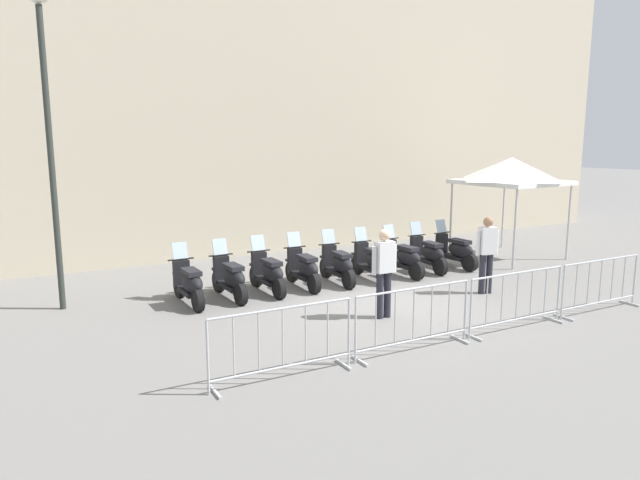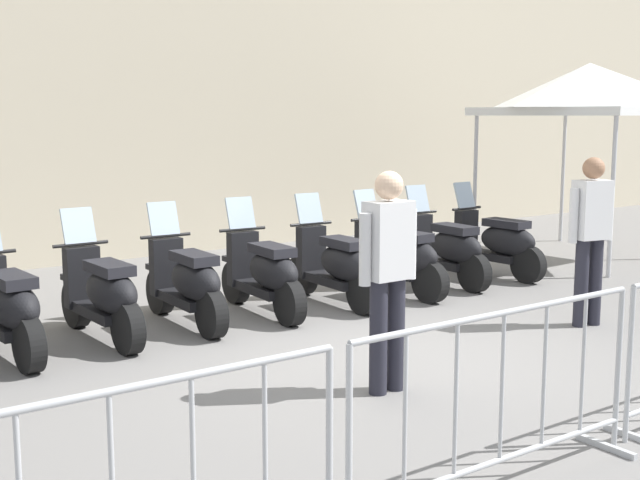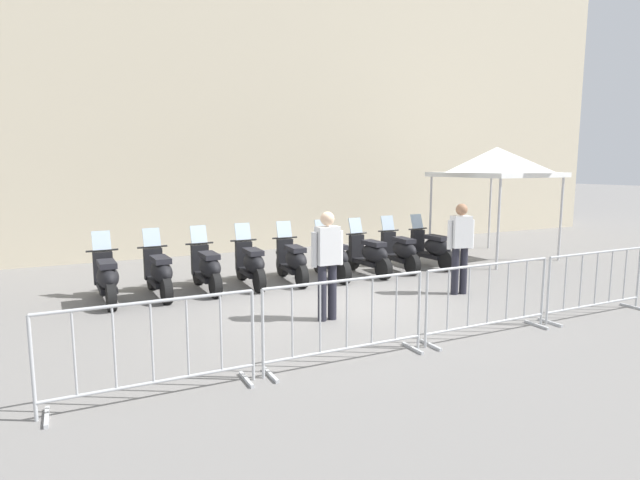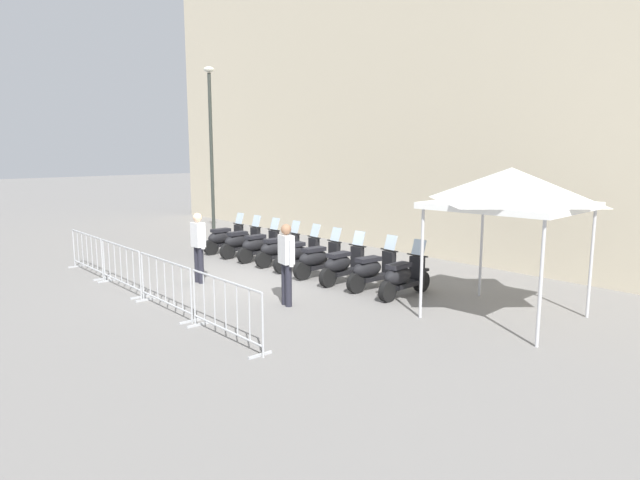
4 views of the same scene
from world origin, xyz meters
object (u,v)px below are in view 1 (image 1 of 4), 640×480
(motorcycle_7, at_px, (428,254))
(barrier_segment_0, at_px, (283,344))
(motorcycle_0, at_px, (189,284))
(motorcycle_8, at_px, (455,251))
(barrier_segment_3, at_px, (600,286))
(canopy_tent, at_px, (511,171))
(officer_mid_plaza, at_px, (487,250))
(motorcycle_5, at_px, (372,262))
(motorcycle_1, at_px, (230,278))
(motorcycle_3, at_px, (304,269))
(motorcycle_4, at_px, (338,265))
(officer_near_row_end, at_px, (384,268))
(barrier_segment_1, at_px, (413,320))
(street_lamp, at_px, (48,126))
(motorcycle_2, at_px, (268,273))
(motorcycle_6, at_px, (402,258))

(motorcycle_7, height_order, barrier_segment_0, motorcycle_7)
(motorcycle_0, relative_size, motorcycle_8, 1.00)
(barrier_segment_3, relative_size, canopy_tent, 0.76)
(barrier_segment_3, bearing_deg, officer_mid_plaza, 111.61)
(motorcycle_5, relative_size, barrier_segment_3, 0.78)
(motorcycle_7, bearing_deg, motorcycle_1, 176.68)
(motorcycle_3, xyz_separation_m, motorcycle_7, (3.62, -0.25, 0.00))
(motorcycle_1, xyz_separation_m, canopy_tent, (8.64, -0.23, 2.06))
(motorcycle_4, relative_size, motorcycle_8, 1.00)
(motorcycle_0, bearing_deg, officer_near_row_end, -44.75)
(motorcycle_4, xyz_separation_m, barrier_segment_1, (-1.48, -4.31, 0.07))
(motorcycle_0, height_order, street_lamp, street_lamp)
(barrier_segment_0, xyz_separation_m, street_lamp, (-2.11, 5.44, 3.13))
(motorcycle_3, xyz_separation_m, officer_near_row_end, (0.14, -2.75, 0.53))
(motorcycle_8, bearing_deg, barrier_segment_3, -96.37)
(motorcycle_7, height_order, motorcycle_8, same)
(motorcycle_1, xyz_separation_m, officer_near_row_end, (1.95, -2.81, 0.53))
(motorcycle_2, height_order, street_lamp, street_lamp)
(motorcycle_0, height_order, canopy_tent, canopy_tent)
(officer_mid_plaza, bearing_deg, motorcycle_8, 59.01)
(motorcycle_1, bearing_deg, barrier_segment_3, -39.42)
(street_lamp, height_order, officer_near_row_end, street_lamp)
(motorcycle_5, relative_size, motorcycle_8, 1.00)
(motorcycle_7, bearing_deg, officer_near_row_end, -144.36)
(street_lamp, bearing_deg, barrier_segment_3, -33.42)
(motorcycle_4, bearing_deg, motorcycle_0, 177.03)
(motorcycle_2, bearing_deg, canopy_tent, -1.47)
(motorcycle_3, bearing_deg, barrier_segment_0, -124.26)
(street_lamp, height_order, officer_mid_plaza, street_lamp)
(motorcycle_1, height_order, barrier_segment_1, motorcycle_1)
(motorcycle_1, height_order, officer_near_row_end, officer_near_row_end)
(motorcycle_3, distance_m, motorcycle_5, 1.82)
(motorcycle_1, height_order, motorcycle_3, same)
(motorcycle_5, distance_m, officer_mid_plaza, 2.78)
(motorcycle_2, relative_size, motorcycle_4, 1.00)
(motorcycle_5, relative_size, officer_near_row_end, 1.00)
(motorcycle_6, bearing_deg, street_lamp, 168.89)
(motorcycle_0, height_order, motorcycle_6, same)
(motorcycle_0, bearing_deg, motorcycle_8, -3.33)
(motorcycle_7, distance_m, barrier_segment_0, 7.62)
(barrier_segment_1, xyz_separation_m, canopy_tent, (7.41, 4.24, 1.99))
(motorcycle_0, distance_m, motorcycle_4, 3.62)
(motorcycle_2, bearing_deg, street_lamp, 163.89)
(barrier_segment_3, bearing_deg, motorcycle_6, 106.59)
(motorcycle_0, relative_size, canopy_tent, 0.59)
(motorcycle_1, xyz_separation_m, motorcycle_3, (1.81, -0.06, 0.00))
(motorcycle_2, bearing_deg, motorcycle_7, -3.61)
(motorcycle_0, xyz_separation_m, canopy_tent, (9.55, -0.26, 2.06))
(barrier_segment_0, relative_size, canopy_tent, 0.76)
(barrier_segment_1, distance_m, officer_mid_plaza, 4.20)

